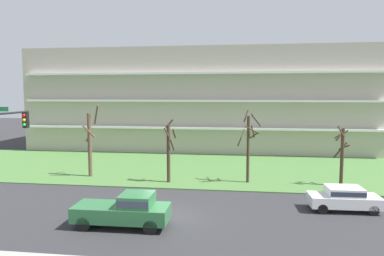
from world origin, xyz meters
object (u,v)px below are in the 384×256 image
tree_center (249,145)px  tree_right (342,154)px  sedan_white_near_left (344,197)px  tree_left (169,151)px  pickup_green_center_left (126,209)px  tree_far_left (90,142)px

tree_center → tree_right: tree_center is taller
tree_right → sedan_white_near_left: bearing=-104.1°
tree_left → tree_right: bearing=3.0°
tree_left → pickup_green_center_left: tree_left is taller
tree_center → pickup_green_center_left: size_ratio=1.15×
tree_right → sedan_white_near_left: tree_right is taller
tree_right → pickup_green_center_left: bearing=-144.1°
tree_far_left → pickup_green_center_left: 13.28m
tree_far_left → pickup_green_center_left: tree_far_left is taller
tree_left → pickup_green_center_left: (-0.52, -9.91, -1.73)m
tree_center → sedan_white_near_left: bearing=-46.3°
tree_left → pickup_green_center_left: bearing=-93.0°
tree_far_left → tree_left: (7.50, -1.18, -0.43)m
pickup_green_center_left → tree_center: bearing=55.4°
tree_center → tree_right: bearing=-0.5°
sedan_white_near_left → pickup_green_center_left: bearing=17.0°
sedan_white_near_left → tree_far_left: bearing=-20.1°
tree_left → tree_center: size_ratio=0.87×
tree_far_left → sedan_white_near_left: bearing=-18.2°
tree_far_left → pickup_green_center_left: bearing=-57.9°
tree_far_left → tree_center: bearing=-1.5°
sedan_white_near_left → pickup_green_center_left: 13.89m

